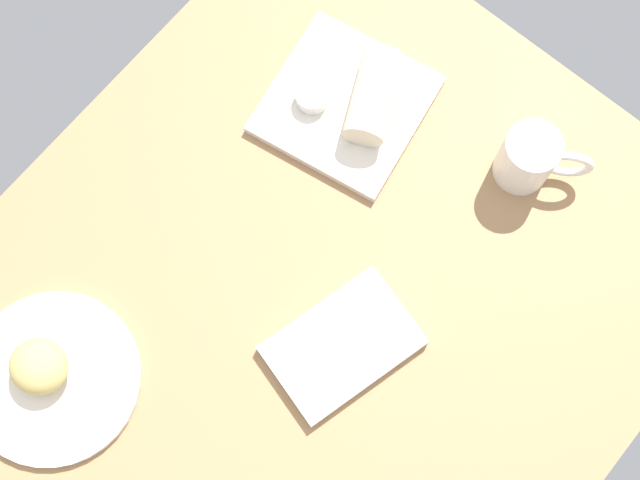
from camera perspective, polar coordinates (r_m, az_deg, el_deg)
The scene contains 8 objects.
dining_table at distance 133.79cm, azimuth -1.20°, elevation -5.07°, with size 110.00×90.00×4.00cm, color #9E754C.
round_plate at distance 134.94cm, azimuth -15.79°, elevation -8.03°, with size 23.96×23.96×1.40cm, color silver.
scone_pastry at distance 132.06cm, azimuth -16.64°, elevation -7.33°, with size 8.01×7.60×5.58cm, color tan.
square_plate at distance 140.30cm, azimuth 1.55°, elevation 8.19°, with size 21.84×21.84×1.60cm, color silver.
sauce_cup at distance 138.45cm, azimuth -0.47°, elevation 8.68°, with size 4.93×4.93×2.48cm.
breakfast_wrap at distance 136.81cm, azimuth 3.26°, elevation 8.69°, with size 6.10×6.10×13.43cm, color beige.
book_stack at distance 130.21cm, azimuth 1.37°, elevation -6.39°, with size 22.45×17.67×2.12cm.
coffee_mug at distance 135.67cm, azimuth 12.62°, elevation 4.85°, with size 9.22×12.34×10.34cm.
Camera 1 is at (-15.75, -16.82, 133.79)cm, focal length 52.95 mm.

